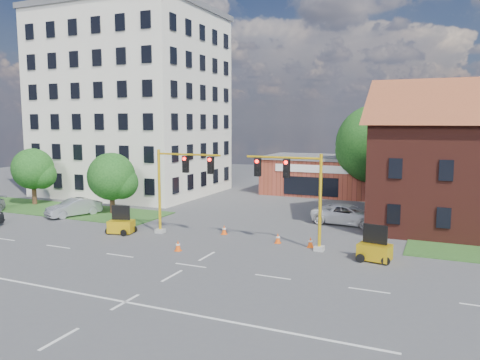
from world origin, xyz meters
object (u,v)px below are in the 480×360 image
(signal_mast_west, at_px, (179,182))
(signal_mast_east, at_px, (295,189))
(pickup_white, at_px, (348,215))
(trailer_west, at_px, (121,225))
(trailer_east, at_px, (375,250))

(signal_mast_west, distance_m, signal_mast_east, 8.71)
(signal_mast_west, bearing_deg, signal_mast_east, 0.00)
(signal_mast_east, height_order, pickup_white, signal_mast_east)
(trailer_west, relative_size, pickup_white, 0.35)
(signal_mast_west, xyz_separation_m, trailer_east, (13.90, -0.86, -3.27))
(signal_mast_west, distance_m, pickup_white, 13.92)
(signal_mast_west, relative_size, trailer_east, 2.97)
(trailer_west, xyz_separation_m, trailer_east, (18.07, 0.44, 0.03))
(trailer_west, distance_m, pickup_white, 17.70)
(pickup_white, bearing_deg, signal_mast_east, 173.01)
(signal_mast_east, distance_m, pickup_white, 9.26)
(trailer_west, bearing_deg, trailer_east, -13.78)
(signal_mast_west, height_order, trailer_east, signal_mast_west)
(signal_mast_west, relative_size, signal_mast_east, 1.00)
(signal_mast_east, xyz_separation_m, pickup_white, (1.84, 8.52, -3.12))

